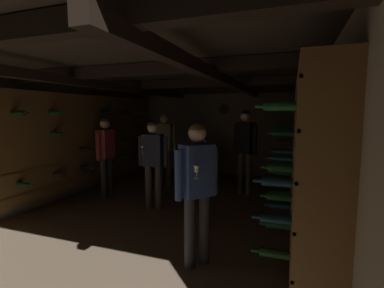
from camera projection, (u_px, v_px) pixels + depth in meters
name	position (u px, v px, depth m)	size (l,w,h in m)	color
ground_plane	(169.00, 211.00, 4.83)	(8.40, 8.40, 0.00)	#7A6651
room_shell	(175.00, 129.00, 4.92)	(4.72, 6.52, 2.41)	gray
wine_crate_stack	(207.00, 164.00, 6.74)	(0.52, 0.35, 0.90)	brown
display_bottle	(205.00, 140.00, 6.66)	(0.08, 0.08, 0.35)	#194723
person_host_center	(153.00, 157.00, 4.87)	(0.54, 0.36, 1.55)	#4C473D
person_guest_far_left	(165.00, 142.00, 6.40)	(0.54, 0.36, 1.68)	#4C473D
person_guest_mid_left	(106.00, 150.00, 5.55)	(0.33, 0.54, 1.59)	#2D2D33
person_guest_far_right	(245.00, 143.00, 5.69)	(0.50, 0.34, 1.75)	#4C473D
person_guest_near_right	(197.00, 181.00, 3.03)	(0.39, 0.46, 1.59)	#2D2D33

